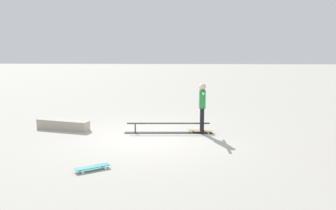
{
  "coord_description": "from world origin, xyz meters",
  "views": [
    {
      "loc": [
        -0.8,
        10.99,
        3.05
      ],
      "look_at": [
        -0.52,
        -0.09,
        1.0
      ],
      "focal_mm": 40.13,
      "sensor_mm": 36.0,
      "label": 1
    }
  ],
  "objects_px": {
    "skate_ledge": "(63,125)",
    "skateboard_main": "(201,131)",
    "loose_skateboard_teal": "(92,167)",
    "grind_rail": "(168,129)",
    "skater_main": "(202,104)"
  },
  "relations": [
    {
      "from": "grind_rail",
      "to": "loose_skateboard_teal",
      "type": "height_order",
      "value": "grind_rail"
    },
    {
      "from": "skate_ledge",
      "to": "skateboard_main",
      "type": "height_order",
      "value": "skate_ledge"
    },
    {
      "from": "skate_ledge",
      "to": "skateboard_main",
      "type": "relative_size",
      "value": 2.18
    },
    {
      "from": "skater_main",
      "to": "skateboard_main",
      "type": "relative_size",
      "value": 1.94
    },
    {
      "from": "skate_ledge",
      "to": "skateboard_main",
      "type": "bearing_deg",
      "value": 175.83
    },
    {
      "from": "skater_main",
      "to": "loose_skateboard_teal",
      "type": "distance_m",
      "value": 4.43
    },
    {
      "from": "skateboard_main",
      "to": "grind_rail",
      "type": "bearing_deg",
      "value": -162.82
    },
    {
      "from": "skater_main",
      "to": "loose_skateboard_teal",
      "type": "height_order",
      "value": "skater_main"
    },
    {
      "from": "grind_rail",
      "to": "skater_main",
      "type": "relative_size",
      "value": 1.75
    },
    {
      "from": "skate_ledge",
      "to": "loose_skateboard_teal",
      "type": "distance_m",
      "value": 4.18
    },
    {
      "from": "skater_main",
      "to": "skateboard_main",
      "type": "distance_m",
      "value": 0.86
    },
    {
      "from": "skate_ledge",
      "to": "loose_skateboard_teal",
      "type": "bearing_deg",
      "value": 115.72
    },
    {
      "from": "grind_rail",
      "to": "skateboard_main",
      "type": "distance_m",
      "value": 1.03
    },
    {
      "from": "skater_main",
      "to": "loose_skateboard_teal",
      "type": "xyz_separation_m",
      "value": [
        2.73,
        3.38,
        -0.86
      ]
    },
    {
      "from": "skate_ledge",
      "to": "skateboard_main",
      "type": "distance_m",
      "value": 4.53
    }
  ]
}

